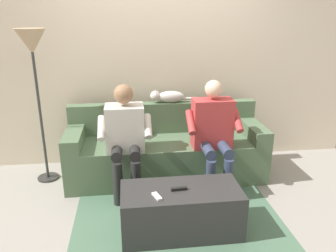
{
  "coord_description": "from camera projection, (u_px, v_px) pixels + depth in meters",
  "views": [
    {
      "loc": [
        0.43,
        3.5,
        1.85
      ],
      "look_at": [
        0.0,
        0.08,
        0.68
      ],
      "focal_mm": 35.97,
      "sensor_mm": 36.0,
      "label": 1
    }
  ],
  "objects": [
    {
      "name": "floor_rug",
      "position": [
        178.0,
        221.0,
        3.13
      ],
      "size": [
        1.93,
        1.83,
        0.01
      ],
      "primitive_type": "cube",
      "color": "#4C7056",
      "rests_on": "ground"
    },
    {
      "name": "person_left_seated",
      "position": [
        213.0,
        130.0,
        3.54
      ],
      "size": [
        0.57,
        0.54,
        1.19
      ],
      "color": "#B23838",
      "rests_on": "ground"
    },
    {
      "name": "remote_black",
      "position": [
        179.0,
        189.0,
        2.85
      ],
      "size": [
        0.14,
        0.04,
        0.03
      ],
      "primitive_type": "cube",
      "rotation": [
        0.0,
        0.0,
        3.22
      ],
      "color": "black",
      "rests_on": "coffee_table"
    },
    {
      "name": "floor_lamp",
      "position": [
        32.0,
        51.0,
        3.48
      ],
      "size": [
        0.32,
        0.32,
        1.69
      ],
      "color": "#2D2D2D",
      "rests_on": "ground"
    },
    {
      "name": "coffee_table",
      "position": [
        181.0,
        210.0,
        2.94
      ],
      "size": [
        1.03,
        0.48,
        0.42
      ],
      "color": "#2D2D2D",
      "rests_on": "ground"
    },
    {
      "name": "ground_plane",
      "position": [
        174.0,
        207.0,
        3.37
      ],
      "size": [
        8.0,
        8.0,
        0.0
      ],
      "primitive_type": "plane",
      "color": "gray"
    },
    {
      "name": "couch",
      "position": [
        166.0,
        152.0,
        3.94
      ],
      "size": [
        2.24,
        0.74,
        0.82
      ],
      "color": "#516B4C",
      "rests_on": "ground"
    },
    {
      "name": "remote_white",
      "position": [
        157.0,
        196.0,
        2.74
      ],
      "size": [
        0.08,
        0.13,
        0.02
      ],
      "primitive_type": "cube",
      "rotation": [
        0.0,
        0.0,
        5.06
      ],
      "color": "white",
      "rests_on": "coffee_table"
    },
    {
      "name": "back_wall",
      "position": [
        161.0,
        65.0,
        4.14
      ],
      "size": [
        4.99,
        0.06,
        2.47
      ],
      "primitive_type": "cube",
      "color": "beige",
      "rests_on": "ground"
    },
    {
      "name": "cat_on_backrest",
      "position": [
        168.0,
        97.0,
        4.0
      ],
      "size": [
        0.56,
        0.13,
        0.15
      ],
      "color": "silver",
      "rests_on": "couch"
    },
    {
      "name": "person_right_seated",
      "position": [
        125.0,
        133.0,
        3.48
      ],
      "size": [
        0.55,
        0.53,
        1.16
      ],
      "color": "beige",
      "rests_on": "ground"
    }
  ]
}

